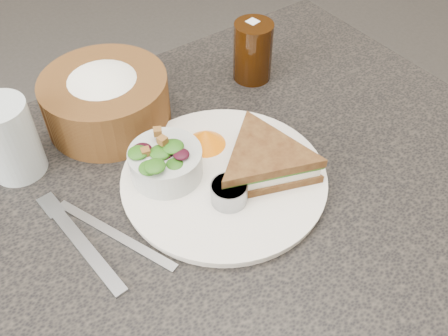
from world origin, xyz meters
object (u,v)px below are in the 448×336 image
at_px(dining_table, 213,313).
at_px(sandwich, 264,161).
at_px(cola_glass, 253,48).
at_px(salad_bowl, 165,159).
at_px(dressing_ramekin, 229,193).
at_px(dinner_plate, 224,179).
at_px(bread_basket, 105,93).
at_px(water_glass, 9,139).

height_order(dining_table, sandwich, sandwich).
bearing_deg(cola_glass, salad_bowl, -152.65).
xyz_separation_m(salad_bowl, dressing_ramekin, (0.05, -0.09, -0.02)).
relative_size(dinner_plate, bread_basket, 1.47).
height_order(dressing_ramekin, bread_basket, bread_basket).
xyz_separation_m(dining_table, salad_bowl, (-0.04, 0.05, 0.42)).
height_order(salad_bowl, water_glass, water_glass).
height_order(sandwich, cola_glass, cola_glass).
distance_m(salad_bowl, cola_glass, 0.29).
distance_m(dinner_plate, cola_glass, 0.27).
relative_size(dining_table, sandwich, 5.67).
bearing_deg(water_glass, cola_glass, -1.89).
xyz_separation_m(sandwich, dressing_ramekin, (-0.07, -0.02, -0.01)).
height_order(dining_table, bread_basket, bread_basket).
xyz_separation_m(dining_table, water_glass, (-0.21, 0.20, 0.44)).
distance_m(salad_bowl, water_glass, 0.23).
bearing_deg(dinner_plate, salad_bowl, 141.51).
relative_size(dressing_ramekin, bread_basket, 0.26).
bearing_deg(bread_basket, salad_bowl, -86.55).
bearing_deg(sandwich, dinner_plate, 172.56).
bearing_deg(dinner_plate, dining_table, -178.34).
bearing_deg(cola_glass, sandwich, -123.41).
xyz_separation_m(dining_table, dinner_plate, (0.03, 0.00, 0.38)).
xyz_separation_m(dining_table, sandwich, (0.08, -0.03, 0.41)).
bearing_deg(cola_glass, dressing_ramekin, -133.18).
bearing_deg(dinner_plate, sandwich, -26.94).
height_order(sandwich, salad_bowl, salad_bowl).
relative_size(dinner_plate, sandwich, 1.70).
distance_m(cola_glass, water_glass, 0.43).
bearing_deg(bread_basket, dinner_plate, -71.16).
distance_m(dining_table, dressing_ramekin, 0.41).
relative_size(sandwich, water_glass, 1.45).
height_order(dinner_plate, cola_glass, cola_glass).
bearing_deg(dinner_plate, cola_glass, 43.97).
xyz_separation_m(cola_glass, water_glass, (-0.43, 0.01, 0.00)).
xyz_separation_m(dinner_plate, water_glass, (-0.24, 0.20, 0.05)).
xyz_separation_m(dressing_ramekin, cola_glass, (0.21, 0.23, 0.03)).
bearing_deg(bread_basket, cola_glass, -7.80).
relative_size(sandwich, cola_glass, 1.47).
xyz_separation_m(sandwich, bread_basket, (-0.13, 0.25, 0.02)).
bearing_deg(cola_glass, dinner_plate, -136.03).
relative_size(salad_bowl, dressing_ramekin, 2.05).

